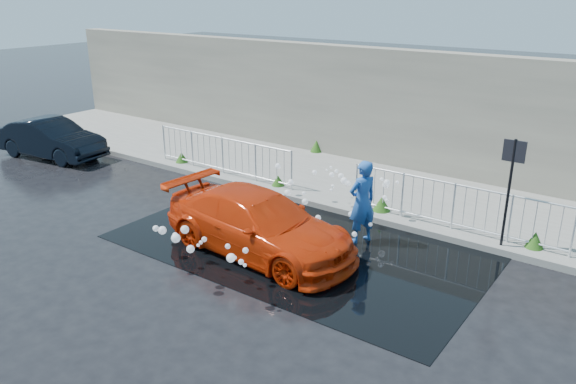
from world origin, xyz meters
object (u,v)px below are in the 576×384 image
sign_post (511,176)px  dark_car (51,139)px  red_car (259,224)px  person (362,202)px

sign_post → dark_car: size_ratio=0.64×
red_car → person: person is taller
dark_car → person: 11.55m
sign_post → red_car: bearing=-144.0°
red_car → dark_car: (-10.04, 1.56, -0.02)m
person → sign_post: bearing=140.0°
dark_car → sign_post: bearing=-91.8°
sign_post → person: sign_post is taller
red_car → dark_car: 10.16m
sign_post → person: (-2.70, -1.30, -0.78)m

